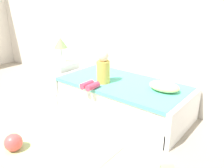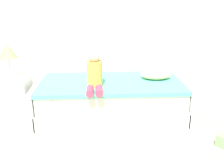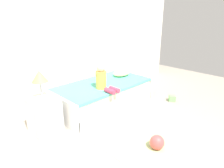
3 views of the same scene
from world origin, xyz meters
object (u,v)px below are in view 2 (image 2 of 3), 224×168
Objects in this scene: pillow at (156,74)px; table_lamp at (8,53)px; child_figure at (94,72)px; nightstand at (14,98)px; toy_block at (224,141)px; bed at (111,98)px.

table_lamp is at bearing -176.02° from pillow.
table_lamp is 0.88× the size of child_figure.
nightstand is 1.33× the size of table_lamp.
child_figure is at bearing 155.05° from toy_block.
pillow is (0.88, 0.33, -0.14)m from child_figure.
bed is 0.56m from child_figure.
nightstand is at bearing 0.00° from table_lamp.
toy_block is (0.58, -1.01, -0.50)m from pillow.
pillow is 1.27m from toy_block.
toy_block is (1.24, -0.91, -0.18)m from bed.
pillow is at bearing 20.47° from child_figure.
child_figure is at bearing -9.53° from table_lamp.
table_lamp reaches higher than child_figure.
table_lamp is 2.04m from pillow.
table_lamp reaches higher than toy_block.
child_figure is (-0.22, -0.23, 0.46)m from bed.
toy_block is at bearing -59.93° from pillow.
bed is 15.61× the size of toy_block.
nightstand reaches higher than bed.
toy_block is at bearing -18.58° from nightstand.
child_figure is 1.74m from toy_block.
bed is 0.74m from pillow.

